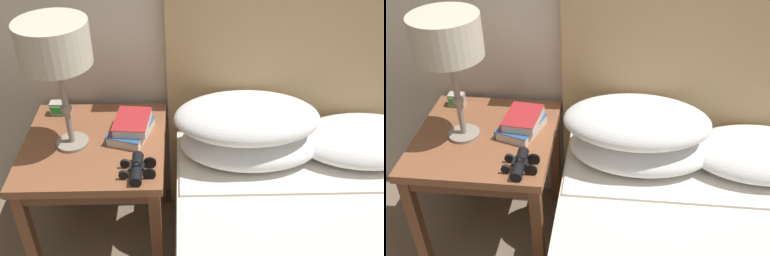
# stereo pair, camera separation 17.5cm
# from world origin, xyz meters

# --- Properties ---
(nightstand) EXTENTS (0.58, 0.58, 0.59)m
(nightstand) POSITION_xyz_m (-0.54, 0.62, 0.51)
(nightstand) COLOR brown
(nightstand) RESTS_ON ground_plane
(table_lamp) EXTENTS (0.26, 0.26, 0.53)m
(table_lamp) POSITION_xyz_m (-0.62, 0.61, 1.02)
(table_lamp) COLOR gray
(table_lamp) RESTS_ON nightstand
(book_on_nightstand) EXTENTS (0.20, 0.24, 0.04)m
(book_on_nightstand) POSITION_xyz_m (-0.39, 0.66, 0.61)
(book_on_nightstand) COLOR silver
(book_on_nightstand) RESTS_ON nightstand
(book_stacked_on_top) EXTENTS (0.16, 0.20, 0.04)m
(book_stacked_on_top) POSITION_xyz_m (-0.38, 0.67, 0.65)
(book_stacked_on_top) COLOR silver
(book_stacked_on_top) RESTS_ON book_on_nightstand
(binoculars_pair) EXTENTS (0.14, 0.16, 0.05)m
(binoculars_pair) POSITION_xyz_m (-0.34, 0.42, 0.61)
(binoculars_pair) COLOR black
(binoculars_pair) RESTS_ON nightstand
(alarm_clock) EXTENTS (0.07, 0.05, 0.06)m
(alarm_clock) POSITION_xyz_m (-0.72, 0.83, 0.62)
(alarm_clock) COLOR #B7B2A8
(alarm_clock) RESTS_ON nightstand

